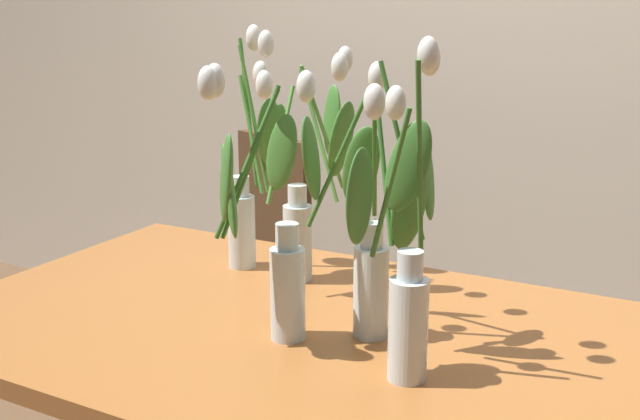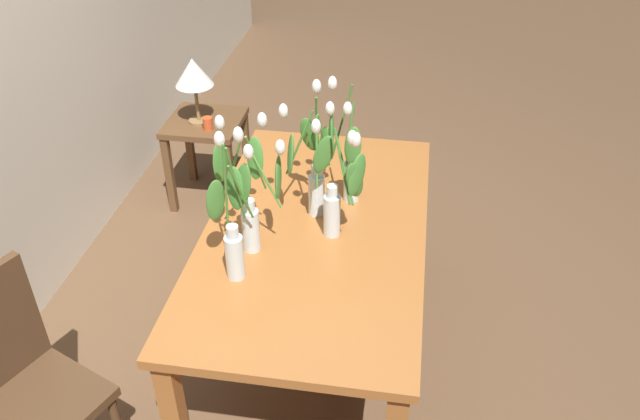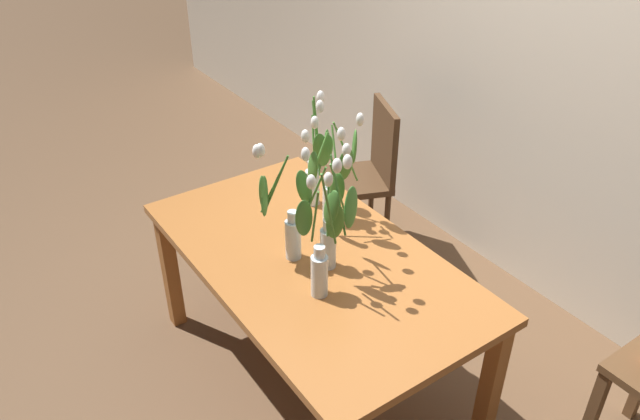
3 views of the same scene
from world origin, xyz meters
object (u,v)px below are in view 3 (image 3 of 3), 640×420
object	(u,v)px
dining_table	(312,271)
tulip_vase_3	(283,221)
tulip_vase_0	(333,182)
tulip_vase_4	(317,167)
tulip_vase_2	(330,221)
tulip_vase_1	(319,252)
dining_chair	(367,169)

from	to	relation	value
dining_table	tulip_vase_3	xyz separation A→B (m)	(-0.05, -0.10, 0.27)
tulip_vase_0	tulip_vase_4	distance (m)	0.16
tulip_vase_2	tulip_vase_1	bearing A→B (deg)	-49.03
dining_chair	tulip_vase_4	bearing A→B (deg)	-55.97
tulip_vase_3	dining_table	bearing A→B (deg)	61.90
tulip_vase_2	tulip_vase_3	xyz separation A→B (m)	(-0.16, -0.12, -0.04)
tulip_vase_4	dining_chair	size ratio (longest dim) A/B	0.63
tulip_vase_1	tulip_vase_3	bearing A→B (deg)	179.30
dining_chair	dining_table	bearing A→B (deg)	-50.11
tulip_vase_1	tulip_vase_2	xyz separation A→B (m)	(-0.11, 0.13, 0.04)
tulip_vase_2	tulip_vase_4	distance (m)	0.47
tulip_vase_1	dining_chair	world-z (taller)	tulip_vase_1
dining_table	tulip_vase_1	xyz separation A→B (m)	(0.21, -0.10, 0.28)
dining_table	dining_chair	size ratio (longest dim) A/B	1.72
tulip_vase_4	tulip_vase_0	bearing A→B (deg)	-8.30
tulip_vase_0	dining_chair	distance (m)	1.04
dining_table	tulip_vase_1	bearing A→B (deg)	-26.13
tulip_vase_1	dining_chair	xyz separation A→B (m)	(-0.99, 1.04, -0.40)
tulip_vase_0	tulip_vase_3	xyz separation A→B (m)	(0.10, -0.32, -0.03)
tulip_vase_1	tulip_vase_3	distance (m)	0.27
dining_table	tulip_vase_4	size ratio (longest dim) A/B	2.73
dining_table	tulip_vase_3	world-z (taller)	tulip_vase_3
dining_table	dining_chair	bearing A→B (deg)	129.89
tulip_vase_3	tulip_vase_4	distance (m)	0.43
dining_table	tulip_vase_2	bearing A→B (deg)	11.40
tulip_vase_1	tulip_vase_4	xyz separation A→B (m)	(-0.53, 0.35, 0.03)
tulip_vase_0	dining_table	bearing A→B (deg)	-55.33
tulip_vase_2	tulip_vase_4	world-z (taller)	tulip_vase_4
tulip_vase_4	dining_chair	bearing A→B (deg)	124.03
tulip_vase_1	dining_chair	size ratio (longest dim) A/B	0.62
tulip_vase_3	tulip_vase_4	size ratio (longest dim) A/B	0.90
tulip_vase_4	dining_chair	world-z (taller)	tulip_vase_4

